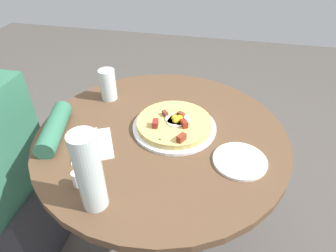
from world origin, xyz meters
The scene contains 12 objects.
ground_plane centered at (0.00, 0.00, 0.00)m, with size 6.00×6.00×0.00m, color #4C4742.
dining_table centered at (0.00, 0.00, 0.57)m, with size 0.93×0.93×0.75m.
person_seated centered at (0.16, -0.64, 0.51)m, with size 0.39×0.48×1.14m.
pizza_plate centered at (-0.04, 0.04, 0.76)m, with size 0.31×0.31×0.01m, color white.
breakfast_pizza centered at (-0.03, 0.04, 0.78)m, with size 0.28×0.28×0.05m.
bread_plate centered at (0.10, 0.29, 0.76)m, with size 0.18×0.18×0.01m, color white.
napkin centered at (0.12, -0.22, 0.75)m, with size 0.17×0.14×0.00m, color white.
fork centered at (0.13, -0.24, 0.76)m, with size 0.18×0.01×0.01m, color silver.
knife centered at (0.12, -0.21, 0.76)m, with size 0.18×0.01×0.01m, color silver.
water_glass centered at (-0.19, -0.28, 0.82)m, with size 0.07×0.07×0.13m, color silver.
water_bottle centered at (0.35, -0.11, 0.88)m, with size 0.07×0.07×0.25m, color silver.
salt_shaker centered at (0.30, -0.19, 0.78)m, with size 0.03×0.03×0.05m, color white.
Camera 1 is at (0.83, 0.20, 1.43)m, focal length 31.59 mm.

